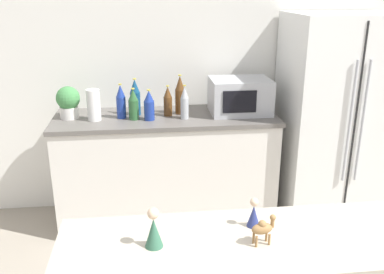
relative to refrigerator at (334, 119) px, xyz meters
The scene contains 16 objects.
wall_back 1.08m from the refrigerator, 156.91° to the left, with size 8.00×0.06×2.55m.
back_counter 1.45m from the refrigerator, behind, with size 1.78×0.63×0.92m.
refrigerator is the anchor object (origin of this frame).
potted_plant 2.16m from the refrigerator, behind, with size 0.18×0.18×0.25m.
paper_towel_roll 1.96m from the refrigerator, behind, with size 0.10×0.10×0.24m.
microwave 0.82m from the refrigerator, behind, with size 0.48×0.37×0.28m.
back_bottle_0 1.65m from the refrigerator, behind, with size 0.08×0.08×0.30m.
back_bottle_1 1.54m from the refrigerator, behind, with size 0.08×0.08×0.24m.
back_bottle_2 1.66m from the refrigerator, behind, with size 0.08×0.08×0.25m.
back_bottle_3 1.27m from the refrigerator, behind, with size 0.06×0.06×0.27m.
back_bottle_4 1.39m from the refrigerator, behind, with size 0.07×0.07×0.25m.
back_bottle_5 1.75m from the refrigerator, behind, with size 0.07×0.07×0.27m.
back_bottle_6 1.30m from the refrigerator, behind, with size 0.08×0.08×0.32m.
camel_figurine 2.20m from the refrigerator, 121.30° to the right, with size 0.10×0.06×0.12m.
wise_man_figurine_blue 2.09m from the refrigerator, 123.21° to the right, with size 0.05×0.05×0.13m.
wise_man_figurine_crimson 2.41m from the refrigerator, 130.07° to the right, with size 0.07×0.07×0.16m.
Camera 1 is at (-0.65, -0.89, 1.90)m, focal length 40.00 mm.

